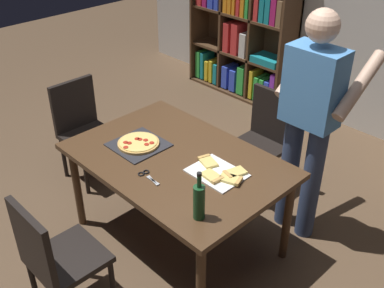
{
  "coord_description": "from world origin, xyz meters",
  "views": [
    {
      "loc": [
        2.01,
        -1.8,
        2.53
      ],
      "look_at": [
        0.0,
        0.15,
        0.8
      ],
      "focal_mm": 43.47,
      "sensor_mm": 36.0,
      "label": 1
    }
  ],
  "objects_px": {
    "chair_left_end": "(82,125)",
    "kitchen_scissors": "(147,176)",
    "chair_far_side": "(264,136)",
    "pepperoni_pizza_on_tray": "(139,144)",
    "chair_near_camera": "(54,256)",
    "dining_table": "(177,167)",
    "wine_bottle": "(199,201)",
    "person_serving_pizza": "(310,116)",
    "bookshelf": "(244,15)"
  },
  "relations": [
    {
      "from": "dining_table",
      "to": "bookshelf",
      "type": "xyz_separation_m",
      "value": [
        -1.43,
        2.37,
        0.3
      ]
    },
    {
      "from": "chair_near_camera",
      "to": "chair_far_side",
      "type": "bearing_deg",
      "value": 90.0
    },
    {
      "from": "dining_table",
      "to": "chair_near_camera",
      "type": "xyz_separation_m",
      "value": [
        -0.0,
        -1.0,
        -0.16
      ]
    },
    {
      "from": "bookshelf",
      "to": "wine_bottle",
      "type": "relative_size",
      "value": 6.17
    },
    {
      "from": "chair_far_side",
      "to": "chair_left_end",
      "type": "height_order",
      "value": "same"
    },
    {
      "from": "chair_far_side",
      "to": "pepperoni_pizza_on_tray",
      "type": "xyz_separation_m",
      "value": [
        -0.31,
        -1.09,
        0.25
      ]
    },
    {
      "from": "bookshelf",
      "to": "wine_bottle",
      "type": "distance_m",
      "value": 3.35
    },
    {
      "from": "chair_far_side",
      "to": "chair_left_end",
      "type": "xyz_separation_m",
      "value": [
        -1.24,
        -1.0,
        0.0
      ]
    },
    {
      "from": "chair_near_camera",
      "to": "kitchen_scissors",
      "type": "bearing_deg",
      "value": 87.96
    },
    {
      "from": "chair_far_side",
      "to": "pepperoni_pizza_on_tray",
      "type": "height_order",
      "value": "chair_far_side"
    },
    {
      "from": "chair_left_end",
      "to": "bookshelf",
      "type": "height_order",
      "value": "bookshelf"
    },
    {
      "from": "bookshelf",
      "to": "kitchen_scissors",
      "type": "bearing_deg",
      "value": -61.37
    },
    {
      "from": "chair_near_camera",
      "to": "chair_left_end",
      "type": "height_order",
      "value": "same"
    },
    {
      "from": "pepperoni_pizza_on_tray",
      "to": "kitchen_scissors",
      "type": "distance_m",
      "value": 0.39
    },
    {
      "from": "chair_near_camera",
      "to": "pepperoni_pizza_on_tray",
      "type": "relative_size",
      "value": 2.48
    },
    {
      "from": "bookshelf",
      "to": "pepperoni_pizza_on_tray",
      "type": "relative_size",
      "value": 5.38
    },
    {
      "from": "chair_left_end",
      "to": "wine_bottle",
      "type": "height_order",
      "value": "wine_bottle"
    },
    {
      "from": "chair_near_camera",
      "to": "kitchen_scissors",
      "type": "distance_m",
      "value": 0.75
    },
    {
      "from": "chair_near_camera",
      "to": "bookshelf",
      "type": "distance_m",
      "value": 3.69
    },
    {
      "from": "dining_table",
      "to": "pepperoni_pizza_on_tray",
      "type": "bearing_deg",
      "value": -164.62
    },
    {
      "from": "dining_table",
      "to": "person_serving_pizza",
      "type": "relative_size",
      "value": 0.87
    },
    {
      "from": "chair_far_side",
      "to": "bookshelf",
      "type": "xyz_separation_m",
      "value": [
        -1.43,
        1.37,
        0.46
      ]
    },
    {
      "from": "dining_table",
      "to": "chair_left_end",
      "type": "bearing_deg",
      "value": 180.0
    },
    {
      "from": "bookshelf",
      "to": "dining_table",
      "type": "bearing_deg",
      "value": -58.98
    },
    {
      "from": "pepperoni_pizza_on_tray",
      "to": "chair_left_end",
      "type": "bearing_deg",
      "value": 174.69
    },
    {
      "from": "person_serving_pizza",
      "to": "kitchen_scissors",
      "type": "xyz_separation_m",
      "value": [
        -0.51,
        -1.07,
        -0.24
      ]
    },
    {
      "from": "chair_near_camera",
      "to": "chair_left_end",
      "type": "relative_size",
      "value": 1.0
    },
    {
      "from": "chair_near_camera",
      "to": "bookshelf",
      "type": "height_order",
      "value": "bookshelf"
    },
    {
      "from": "kitchen_scissors",
      "to": "dining_table",
      "type": "bearing_deg",
      "value": 95.05
    },
    {
      "from": "chair_left_end",
      "to": "wine_bottle",
      "type": "bearing_deg",
      "value": -10.39
    },
    {
      "from": "chair_left_end",
      "to": "chair_far_side",
      "type": "bearing_deg",
      "value": 38.81
    },
    {
      "from": "dining_table",
      "to": "bookshelf",
      "type": "bearing_deg",
      "value": 121.02
    },
    {
      "from": "chair_left_end",
      "to": "bookshelf",
      "type": "relative_size",
      "value": 0.46
    },
    {
      "from": "chair_far_side",
      "to": "person_serving_pizza",
      "type": "distance_m",
      "value": 0.76
    },
    {
      "from": "chair_left_end",
      "to": "person_serving_pizza",
      "type": "xyz_separation_m",
      "value": [
        1.78,
        0.78,
        0.49
      ]
    },
    {
      "from": "kitchen_scissors",
      "to": "chair_near_camera",
      "type": "bearing_deg",
      "value": -92.04
    },
    {
      "from": "dining_table",
      "to": "chair_far_side",
      "type": "height_order",
      "value": "chair_far_side"
    },
    {
      "from": "kitchen_scissors",
      "to": "wine_bottle",
      "type": "bearing_deg",
      "value": -4.61
    },
    {
      "from": "chair_near_camera",
      "to": "wine_bottle",
      "type": "distance_m",
      "value": 0.94
    },
    {
      "from": "kitchen_scissors",
      "to": "person_serving_pizza",
      "type": "bearing_deg",
      "value": 64.36
    },
    {
      "from": "person_serving_pizza",
      "to": "pepperoni_pizza_on_tray",
      "type": "relative_size",
      "value": 4.83
    },
    {
      "from": "chair_near_camera",
      "to": "chair_left_end",
      "type": "distance_m",
      "value": 1.59
    },
    {
      "from": "chair_left_end",
      "to": "kitchen_scissors",
      "type": "bearing_deg",
      "value": -12.73
    },
    {
      "from": "pepperoni_pizza_on_tray",
      "to": "wine_bottle",
      "type": "height_order",
      "value": "wine_bottle"
    },
    {
      "from": "dining_table",
      "to": "pepperoni_pizza_on_tray",
      "type": "height_order",
      "value": "pepperoni_pizza_on_tray"
    },
    {
      "from": "dining_table",
      "to": "wine_bottle",
      "type": "bearing_deg",
      "value": -30.82
    },
    {
      "from": "dining_table",
      "to": "chair_left_end",
      "type": "distance_m",
      "value": 1.25
    },
    {
      "from": "chair_left_end",
      "to": "pepperoni_pizza_on_tray",
      "type": "distance_m",
      "value": 0.97
    },
    {
      "from": "chair_far_side",
      "to": "chair_left_end",
      "type": "distance_m",
      "value": 1.59
    },
    {
      "from": "bookshelf",
      "to": "pepperoni_pizza_on_tray",
      "type": "bearing_deg",
      "value": -65.65
    }
  ]
}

